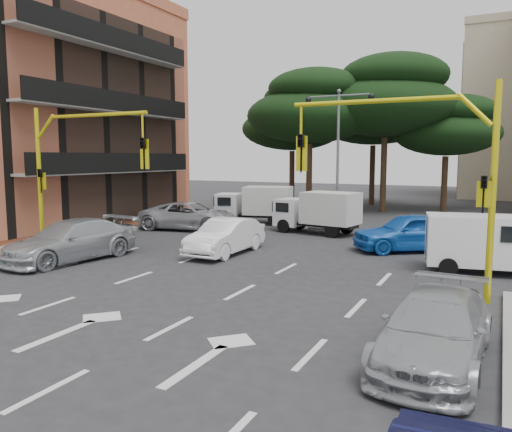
{
  "coord_description": "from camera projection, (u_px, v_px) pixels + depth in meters",
  "views": [
    {
      "loc": [
        8.82,
        -12.72,
        3.99
      ],
      "look_at": [
        -0.13,
        5.36,
        1.6
      ],
      "focal_mm": 35.0,
      "sensor_mm": 36.0,
      "label": 1
    }
  ],
  "objects": [
    {
      "name": "ground",
      "position": [
        184.0,
        285.0,
        15.68
      ],
      "size": [
        120.0,
        120.0,
        0.0
      ],
      "primitive_type": "plane",
      "color": "#28282B",
      "rests_on": "ground"
    },
    {
      "name": "median_strip",
      "position": [
        337.0,
        223.0,
        29.91
      ],
      "size": [
        1.4,
        6.0,
        0.15
      ],
      "primitive_type": "cube",
      "color": "gray",
      "rests_on": "ground"
    },
    {
      "name": "apartment_orange",
      "position": [
        10.0,
        109.0,
        29.9
      ],
      "size": [
        15.19,
        16.15,
        13.7
      ],
      "color": "#B65C39",
      "rests_on": "ground"
    },
    {
      "name": "pine_left_near",
      "position": [
        310.0,
        107.0,
        36.06
      ],
      "size": [
        9.15,
        9.15,
        10.23
      ],
      "color": "#382616",
      "rests_on": "ground"
    },
    {
      "name": "pine_center",
      "position": [
        386.0,
        96.0,
        35.55
      ],
      "size": [
        9.98,
        9.98,
        11.16
      ],
      "color": "#382616",
      "rests_on": "ground"
    },
    {
      "name": "pine_left_far",
      "position": [
        293.0,
        121.0,
        41.02
      ],
      "size": [
        8.32,
        8.32,
        9.3
      ],
      "color": "#382616",
      "rests_on": "ground"
    },
    {
      "name": "pine_right",
      "position": [
        448.0,
        126.0,
        35.82
      ],
      "size": [
        7.49,
        7.49,
        8.37
      ],
      "color": "#382616",
      "rests_on": "ground"
    },
    {
      "name": "pine_back",
      "position": [
        374.0,
        113.0,
        40.97
      ],
      "size": [
        9.15,
        9.15,
        10.23
      ],
      "color": "#382616",
      "rests_on": "ground"
    },
    {
      "name": "signal_mast_right",
      "position": [
        424.0,
        161.0,
        13.99
      ],
      "size": [
        5.79,
        0.37,
        6.0
      ],
      "color": "#D4C812",
      "rests_on": "ground"
    },
    {
      "name": "signal_mast_left",
      "position": [
        70.0,
        160.0,
        19.99
      ],
      "size": [
        5.79,
        0.37,
        6.0
      ],
      "color": "#D4C812",
      "rests_on": "ground"
    },
    {
      "name": "street_lamp_center",
      "position": [
        338.0,
        132.0,
        29.28
      ],
      "size": [
        4.16,
        0.36,
        7.77
      ],
      "color": "slate",
      "rests_on": "median_strip"
    },
    {
      "name": "car_white_hatch",
      "position": [
        226.0,
        236.0,
        20.6
      ],
      "size": [
        1.56,
        4.41,
        1.45
      ],
      "primitive_type": "imported",
      "rotation": [
        0.0,
        0.0,
        -0.01
      ],
      "color": "white",
      "rests_on": "ground"
    },
    {
      "name": "car_blue_compact",
      "position": [
        410.0,
        232.0,
        21.21
      ],
      "size": [
        5.06,
        4.28,
        1.63
      ],
      "primitive_type": "imported",
      "rotation": [
        0.0,
        0.0,
        -0.98
      ],
      "color": "blue",
      "rests_on": "ground"
    },
    {
      "name": "car_silver_wagon",
      "position": [
        70.0,
        241.0,
        19.25
      ],
      "size": [
        2.89,
        5.65,
        1.57
      ],
      "primitive_type": "imported",
      "rotation": [
        0.0,
        0.0,
        -0.13
      ],
      "color": "#B0B4B9",
      "rests_on": "ground"
    },
    {
      "name": "car_silver_cross_a",
      "position": [
        190.0,
        216.0,
        27.49
      ],
      "size": [
        5.84,
        3.41,
        1.53
      ],
      "primitive_type": "imported",
      "rotation": [
        0.0,
        0.0,
        1.74
      ],
      "color": "#ACAEB5",
      "rests_on": "ground"
    },
    {
      "name": "car_silver_parked",
      "position": [
        435.0,
        329.0,
        9.68
      ],
      "size": [
        2.06,
        4.7,
        1.34
      ],
      "primitive_type": "imported",
      "rotation": [
        0.0,
        0.0,
        -0.04
      ],
      "color": "#A3A6AB",
      "rests_on": "ground"
    },
    {
      "name": "van_white",
      "position": [
        489.0,
        244.0,
        17.15
      ],
      "size": [
        4.33,
        2.55,
        2.03
      ],
      "primitive_type": null,
      "rotation": [
        0.0,
        0.0,
        -1.39
      ],
      "color": "white",
      "rests_on": "ground"
    },
    {
      "name": "box_truck_a",
      "position": [
        255.0,
        205.0,
        29.99
      ],
      "size": [
        4.88,
        2.9,
        2.25
      ],
      "primitive_type": null,
      "rotation": [
        0.0,
        0.0,
        1.8
      ],
      "color": "silver",
      "rests_on": "ground"
    },
    {
      "name": "box_truck_b",
      "position": [
        317.0,
        213.0,
        26.09
      ],
      "size": [
        4.74,
        2.63,
        2.21
      ],
      "primitive_type": null,
      "rotation": [
        0.0,
        0.0,
        1.4
      ],
      "color": "white",
      "rests_on": "ground"
    }
  ]
}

